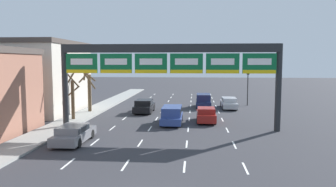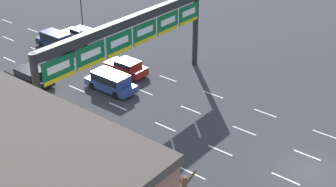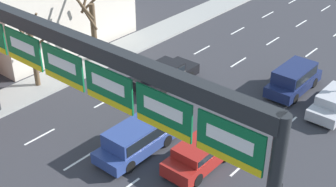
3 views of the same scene
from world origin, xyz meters
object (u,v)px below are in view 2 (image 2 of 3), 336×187
suv_navy (56,39)px  traffic_light_mid_block (195,33)px  sign_gantry (130,35)px  suv_blue (111,81)px  car_black (30,76)px  car_grey (125,149)px  car_silver (82,34)px  tree_bare_closest (2,105)px  car_red (127,67)px

suv_navy → traffic_light_mid_block: (5.82, -13.65, 2.23)m
sign_gantry → suv_blue: size_ratio=3.93×
car_black → suv_blue: bearing=-61.0°
car_grey → car_black: size_ratio=0.98×
suv_blue → car_black: suv_blue is taller
car_silver → car_black: car_black is taller
car_silver → sign_gantry: bearing=-115.8°
car_black → traffic_light_mid_block: (12.64, -8.95, 2.39)m
traffic_light_mid_block → sign_gantry: bearing=-178.9°
suv_blue → car_grey: suv_blue is taller
traffic_light_mid_block → tree_bare_closest: tree_bare_closest is taller
car_red → car_grey: bearing=-137.3°
suv_blue → tree_bare_closest: (-9.88, 0.94, 1.61)m
car_grey → tree_bare_closest: tree_bare_closest is taller
suv_navy → traffic_light_mid_block: 15.00m
suv_blue → suv_navy: (3.19, 11.24, 0.05)m
suv_navy → tree_bare_closest: 16.71m
car_grey → traffic_light_mid_block: (15.47, 5.39, 2.48)m
suv_blue → traffic_light_mid_block: (9.02, -2.41, 2.27)m
suv_navy → sign_gantry: bearing=-103.3°
car_grey → traffic_light_mid_block: 16.57m
sign_gantry → tree_bare_closest: 10.90m
car_grey → car_black: 14.61m
suv_blue → car_black: bearing=119.0°
suv_blue → car_black: 7.48m
car_black → tree_bare_closest: tree_bare_closest is taller
car_red → car_silver: bearing=71.9°
car_black → sign_gantry: bearing=-68.8°
car_silver → car_red: 10.00m
car_silver → suv_navy: suv_navy is taller
car_silver → tree_bare_closest: size_ratio=0.98×
suv_blue → car_grey: (-6.46, -7.79, -0.21)m
suv_navy → car_grey: (-9.65, -19.03, -0.26)m
car_grey → traffic_light_mid_block: traffic_light_mid_block is taller
car_silver → car_red: size_ratio=1.19×
traffic_light_mid_block → tree_bare_closest: bearing=170.0°
tree_bare_closest → suv_blue: bearing=-5.4°
suv_blue → car_black: size_ratio=0.99×
car_grey → car_black: car_black is taller
sign_gantry → car_silver: (6.40, 13.21, -5.04)m
car_red → traffic_light_mid_block: bearing=-31.4°
car_silver → traffic_light_mid_block: bearing=-78.3°
tree_bare_closest → car_silver: bearing=30.9°
car_grey → suv_blue: bearing=50.4°
suv_blue → tree_bare_closest: size_ratio=0.94×
suv_navy → suv_blue: bearing=-105.9°
car_red → car_black: car_black is taller
sign_gantry → car_grey: 9.68m
suv_navy → tree_bare_closest: size_ratio=0.90×
suv_navy → traffic_light_mid_block: size_ratio=1.02×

